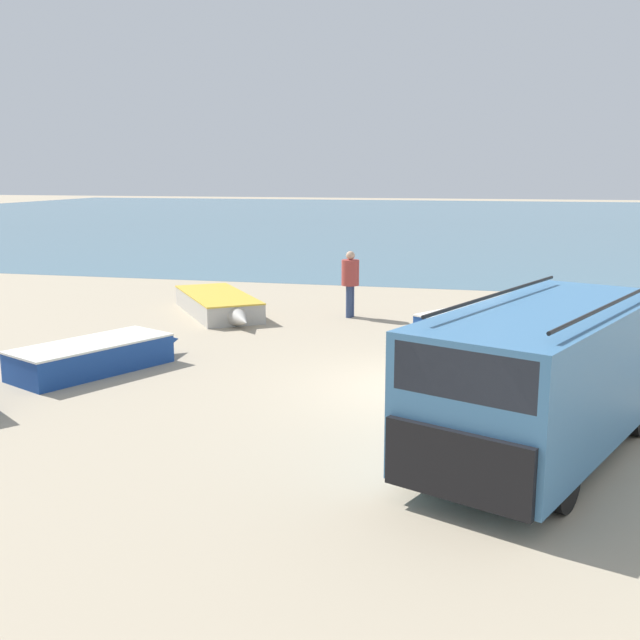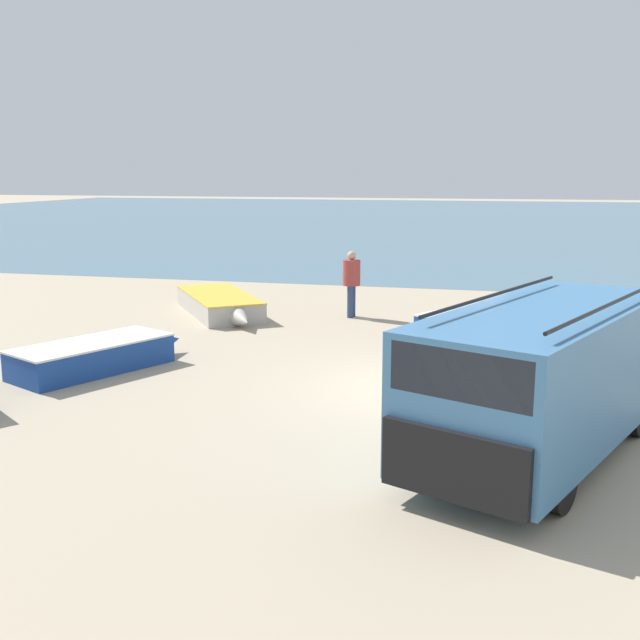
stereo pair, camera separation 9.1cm
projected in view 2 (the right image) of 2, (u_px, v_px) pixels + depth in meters
name	position (u px, v px, depth m)	size (l,w,h in m)	color
ground_plane	(426.00, 388.00, 13.77)	(200.00, 200.00, 0.00)	tan
sea_water	(491.00, 219.00, 63.28)	(120.00, 80.00, 0.01)	#477084
parked_van	(544.00, 375.00, 10.30)	(3.89, 5.66, 2.24)	teal
fishing_rowboat_2	(98.00, 355.00, 15.02)	(2.54, 3.83, 0.60)	navy
fishing_rowboat_3	(220.00, 304.00, 20.86)	(3.66, 4.54, 0.56)	#ADA89E
fishing_rowboat_4	(486.00, 322.00, 18.11)	(3.14, 4.01, 0.67)	navy
fisherman_1	(352.00, 278.00, 20.31)	(0.48, 0.48, 1.81)	navy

